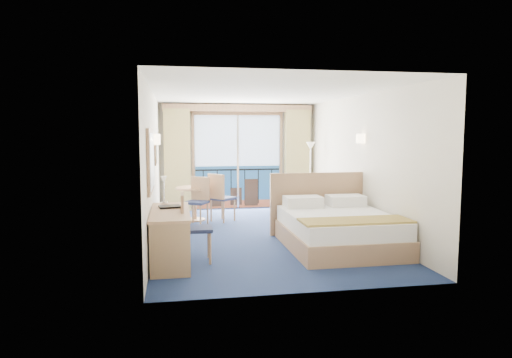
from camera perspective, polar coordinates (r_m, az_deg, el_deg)
name	(u,v)px	position (r m, az deg, el deg)	size (l,w,h in m)	color
floor	(261,235)	(8.87, 0.62, -6.96)	(6.50, 6.50, 0.00)	navy
room_walls	(261,142)	(8.65, 0.63, 4.59)	(4.04, 6.54, 2.72)	silver
balcony_door	(238,164)	(11.86, -2.32, 1.85)	(2.36, 0.03, 2.52)	navy
curtain_left	(177,160)	(11.59, -9.81, 2.34)	(0.65, 0.22, 2.55)	tan
curtain_right	(297,159)	(12.01, 5.16, 2.53)	(0.65, 0.22, 2.55)	tan
pelmet	(238,108)	(11.73, -2.23, 8.84)	(3.80, 0.25, 0.18)	tan
mirror	(151,160)	(7.02, -13.02, 2.28)	(0.05, 1.25, 0.95)	tan
wall_print	(156,152)	(8.96, -12.42, 3.36)	(0.04, 0.42, 0.52)	tan
sconce_left	(155,139)	(7.91, -12.53, 4.86)	(0.18, 0.18, 0.18)	#FFE1B2
sconce_right	(361,138)	(9.08, 12.98, 4.96)	(0.18, 0.18, 0.18)	#FFE1B2
bed	(337,228)	(7.99, 10.09, -6.03)	(1.90, 2.26, 1.20)	tan
nightstand	(341,215)	(9.72, 10.59, -4.45)	(0.38, 0.36, 0.49)	#9F7854
phone	(341,201)	(9.69, 10.56, -2.77)	(0.17, 0.13, 0.08)	white
armchair	(306,202)	(10.91, 6.26, -2.84)	(0.69, 0.71, 0.65)	#4A515A
floor_lamp	(310,159)	(11.31, 6.83, 2.50)	(0.24, 0.24, 1.73)	silver
desk	(170,240)	(6.66, -10.67, -7.55)	(0.58, 1.68, 0.79)	tan
desk_chair	(191,223)	(7.01, -8.15, -5.51)	(0.47, 0.46, 1.06)	#20284A
folder	(170,207)	(7.30, -10.72, -3.42)	(0.33, 0.25, 0.03)	black
desk_lamp	(164,184)	(7.64, -11.43, -0.63)	(0.12, 0.12, 0.44)	silver
round_table	(195,195)	(10.29, -7.67, -2.02)	(0.83, 0.83, 0.75)	tan
table_chair_a	(220,195)	(10.07, -4.53, -1.97)	(0.65, 0.65, 1.07)	#20284A
table_chair_b	(198,198)	(9.84, -7.24, -2.35)	(0.60, 0.60, 1.01)	#20284A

